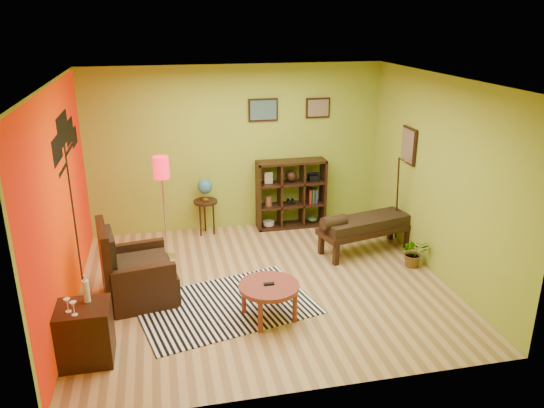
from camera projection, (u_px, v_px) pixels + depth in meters
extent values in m
plane|color=tan|center=(264.00, 285.00, 7.37)|extent=(5.00, 5.00, 0.00)
cube|color=#95B133|center=(237.00, 149.00, 8.97)|extent=(5.00, 0.04, 2.80)
cube|color=#95B133|center=(312.00, 265.00, 4.83)|extent=(5.00, 0.04, 2.80)
cube|color=#95B133|center=(60.00, 203.00, 6.40)|extent=(0.04, 4.50, 2.80)
cube|color=#95B133|center=(438.00, 178.00, 7.40)|extent=(0.04, 4.50, 2.80)
cube|color=white|center=(262.00, 80.00, 6.43)|extent=(5.00, 4.50, 0.04)
cube|color=#F23100|center=(62.00, 203.00, 6.40)|extent=(0.01, 4.45, 2.75)
cube|color=black|center=(74.00, 214.00, 7.03)|extent=(0.01, 0.14, 2.10)
cube|color=black|center=(57.00, 149.00, 6.23)|extent=(0.01, 0.65, 0.32)
cube|color=black|center=(63.00, 129.00, 6.70)|extent=(0.01, 0.85, 0.40)
cube|color=black|center=(70.00, 131.00, 7.20)|extent=(0.01, 0.70, 0.32)
cube|color=black|center=(74.00, 137.00, 7.57)|extent=(0.01, 0.50, 0.26)
cube|color=black|center=(263.00, 110.00, 8.81)|extent=(0.50, 0.03, 0.38)
cube|color=slate|center=(263.00, 110.00, 8.79)|extent=(0.44, 0.01, 0.32)
cube|color=black|center=(318.00, 108.00, 9.00)|extent=(0.42, 0.03, 0.34)
cube|color=#90785E|center=(318.00, 108.00, 8.98)|extent=(0.36, 0.01, 0.28)
cube|color=black|center=(409.00, 145.00, 8.14)|extent=(0.03, 0.44, 0.56)
cube|color=#90785E|center=(407.00, 146.00, 8.13)|extent=(0.01, 0.38, 0.50)
cylinder|color=black|center=(397.00, 199.00, 8.41)|extent=(0.23, 0.34, 1.46)
cone|color=silver|center=(405.00, 156.00, 8.02)|extent=(0.08, 0.09, 0.16)
cube|color=white|center=(226.00, 305.00, 6.84)|extent=(2.46, 1.91, 0.01)
cylinder|color=brown|center=(269.00, 287.00, 6.44)|extent=(0.74, 0.74, 0.05)
cylinder|color=brown|center=(277.00, 290.00, 6.81)|extent=(0.06, 0.06, 0.40)
cylinder|color=brown|center=(244.00, 299.00, 6.61)|extent=(0.06, 0.06, 0.40)
cylinder|color=brown|center=(295.00, 307.00, 6.42)|extent=(0.06, 0.06, 0.40)
cylinder|color=brown|center=(260.00, 317.00, 6.22)|extent=(0.06, 0.06, 0.40)
cube|color=black|center=(269.00, 284.00, 6.43)|extent=(0.13, 0.05, 0.02)
cube|color=black|center=(141.00, 284.00, 6.97)|extent=(0.99, 0.98, 0.39)
cube|color=black|center=(106.00, 266.00, 6.71)|extent=(0.23, 0.85, 1.09)
cube|color=black|center=(145.00, 291.00, 6.58)|extent=(0.79, 0.22, 0.63)
cube|color=black|center=(136.00, 264.00, 7.29)|extent=(0.79, 0.22, 0.63)
cube|color=tan|center=(142.00, 266.00, 6.89)|extent=(0.79, 0.77, 0.14)
cube|color=tan|center=(111.00, 251.00, 6.67)|extent=(0.19, 0.64, 0.49)
cube|color=black|center=(85.00, 333.00, 5.67)|extent=(0.55, 0.50, 0.65)
cylinder|color=white|center=(86.00, 291.00, 5.62)|extent=(0.07, 0.07, 0.25)
cylinder|color=white|center=(85.00, 278.00, 5.57)|extent=(0.02, 0.02, 0.07)
cylinder|color=white|center=(69.00, 312.00, 5.46)|extent=(0.06, 0.06, 0.01)
cylinder|color=white|center=(68.00, 307.00, 5.45)|extent=(0.01, 0.01, 0.09)
cone|color=white|center=(67.00, 301.00, 5.42)|extent=(0.07, 0.07, 0.06)
cylinder|color=white|center=(75.00, 315.00, 5.41)|extent=(0.06, 0.06, 0.01)
cylinder|color=white|center=(74.00, 311.00, 5.39)|extent=(0.01, 0.01, 0.09)
cone|color=white|center=(73.00, 304.00, 5.36)|extent=(0.07, 0.07, 0.06)
cylinder|color=silver|center=(168.00, 256.00, 8.20)|extent=(0.24, 0.24, 0.03)
cylinder|color=silver|center=(164.00, 212.00, 7.96)|extent=(0.02, 0.02, 1.49)
cylinder|color=red|center=(161.00, 168.00, 7.72)|extent=(0.23, 0.23, 0.33)
cylinder|color=black|center=(206.00, 202.00, 8.90)|extent=(0.40, 0.40, 0.04)
cylinder|color=black|center=(214.00, 219.00, 8.97)|extent=(0.03, 0.03, 0.56)
cylinder|color=black|center=(205.00, 216.00, 9.11)|extent=(0.03, 0.03, 0.56)
cylinder|color=black|center=(200.00, 220.00, 8.91)|extent=(0.03, 0.03, 0.56)
cylinder|color=gold|center=(205.00, 199.00, 8.88)|extent=(0.10, 0.10, 0.02)
cylinder|color=gold|center=(205.00, 196.00, 8.86)|extent=(0.02, 0.02, 0.10)
sphere|color=blue|center=(205.00, 186.00, 8.80)|extent=(0.25, 0.25, 0.25)
cube|color=black|center=(258.00, 196.00, 9.10)|extent=(0.04, 0.35, 1.20)
cube|color=black|center=(323.00, 192.00, 9.33)|extent=(0.04, 0.35, 1.20)
cube|color=black|center=(291.00, 225.00, 9.41)|extent=(1.20, 0.35, 0.04)
cube|color=black|center=(291.00, 162.00, 9.02)|extent=(1.20, 0.35, 0.04)
cube|color=black|center=(280.00, 195.00, 9.18)|extent=(0.03, 0.33, 1.12)
cube|color=black|center=(302.00, 193.00, 9.26)|extent=(0.03, 0.33, 1.12)
cube|color=black|center=(291.00, 205.00, 9.28)|extent=(1.12, 0.33, 0.03)
cube|color=black|center=(291.00, 183.00, 9.15)|extent=(1.12, 0.33, 0.03)
cylinder|color=#BFAE94|center=(269.00, 223.00, 9.31)|extent=(0.20, 0.20, 0.07)
sphere|color=black|center=(291.00, 176.00, 9.10)|extent=(0.20, 0.20, 0.20)
cube|color=black|center=(314.00, 178.00, 9.20)|extent=(0.18, 0.15, 0.10)
cylinder|color=black|center=(289.00, 201.00, 9.25)|extent=(0.06, 0.12, 0.06)
cylinder|color=black|center=(293.00, 201.00, 9.27)|extent=(0.06, 0.12, 0.06)
ellipsoid|color=#384C26|center=(312.00, 219.00, 9.47)|extent=(0.18, 0.18, 0.09)
cylinder|color=brown|center=(269.00, 201.00, 9.17)|extent=(0.12, 0.12, 0.18)
cube|color=#BFAE94|center=(269.00, 178.00, 9.03)|extent=(0.14, 0.03, 0.20)
cube|color=maroon|center=(309.00, 196.00, 9.30)|extent=(0.04, 0.18, 0.26)
cube|color=#1E4C1E|center=(312.00, 196.00, 9.31)|extent=(0.04, 0.18, 0.26)
cube|color=navy|center=(315.00, 196.00, 9.32)|extent=(0.04, 0.18, 0.26)
cube|color=black|center=(366.00, 229.00, 8.29)|extent=(1.60, 0.88, 0.09)
cube|color=tan|center=(366.00, 222.00, 8.25)|extent=(1.48, 0.79, 0.15)
cylinder|color=tan|center=(334.00, 222.00, 7.97)|extent=(0.41, 0.28, 0.19)
cube|color=black|center=(391.00, 230.00, 8.82)|extent=(0.09, 0.09, 0.33)
cube|color=black|center=(321.00, 244.00, 8.27)|extent=(0.09, 0.09, 0.33)
cube|color=black|center=(407.00, 239.00, 8.46)|extent=(0.09, 0.09, 0.33)
cube|color=black|center=(336.00, 255.00, 7.91)|extent=(0.09, 0.09, 0.33)
imported|color=#26661E|center=(414.00, 255.00, 7.87)|extent=(0.49, 0.52, 0.35)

